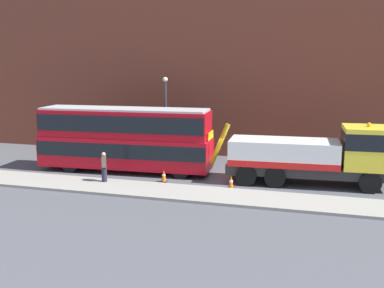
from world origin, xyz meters
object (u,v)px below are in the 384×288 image
at_px(double_decker_bus, 125,137).
at_px(pedestrian_onlooker, 104,167).
at_px(traffic_cone_midway, 231,182).
at_px(street_lamp, 166,110).
at_px(traffic_cone_near_bus, 164,176).
at_px(recovery_tow_truck, 316,155).

distance_m(double_decker_bus, pedestrian_onlooker, 3.37).
xyz_separation_m(double_decker_bus, traffic_cone_midway, (7.24, -1.99, -1.89)).
bearing_deg(pedestrian_onlooker, traffic_cone_midway, -18.50).
bearing_deg(street_lamp, pedestrian_onlooker, -97.06).
height_order(traffic_cone_near_bus, traffic_cone_midway, same).
height_order(recovery_tow_truck, pedestrian_onlooker, recovery_tow_truck).
bearing_deg(traffic_cone_midway, street_lamp, 132.30).
xyz_separation_m(traffic_cone_near_bus, street_lamp, (-2.14, 6.54, 3.13)).
bearing_deg(street_lamp, double_decker_bus, -102.65).
relative_size(recovery_tow_truck, traffic_cone_midway, 14.17).
relative_size(double_decker_bus, pedestrian_onlooker, 6.52).
xyz_separation_m(double_decker_bus, pedestrian_onlooker, (0.09, -3.13, -1.25)).
distance_m(pedestrian_onlooker, traffic_cone_midway, 7.27).
xyz_separation_m(pedestrian_onlooker, traffic_cone_midway, (7.15, 1.14, -0.64)).
distance_m(recovery_tow_truck, pedestrian_onlooker, 12.03).
bearing_deg(recovery_tow_truck, double_decker_bus, 177.01).
xyz_separation_m(recovery_tow_truck, traffic_cone_midway, (-4.44, -2.02, -1.42)).
distance_m(double_decker_bus, street_lamp, 5.06).
xyz_separation_m(traffic_cone_midway, street_lamp, (-6.17, 6.78, 3.13)).
relative_size(traffic_cone_near_bus, street_lamp, 0.12).
bearing_deg(pedestrian_onlooker, traffic_cone_near_bus, -3.75).
relative_size(pedestrian_onlooker, traffic_cone_near_bus, 2.38).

